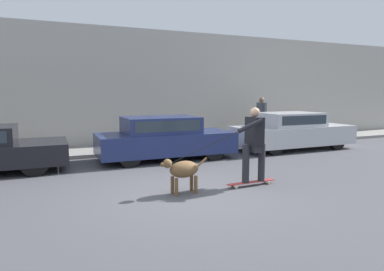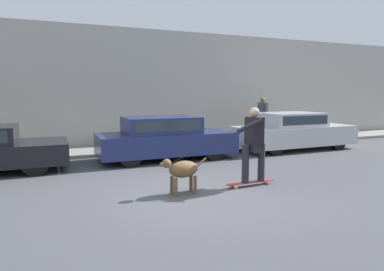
{
  "view_description": "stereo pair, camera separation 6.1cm",
  "coord_description": "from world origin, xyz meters",
  "px_view_note": "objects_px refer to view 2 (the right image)",
  "views": [
    {
      "loc": [
        -2.63,
        -5.97,
        1.94
      ],
      "look_at": [
        0.55,
        1.43,
        0.95
      ],
      "focal_mm": 32.0,
      "sensor_mm": 36.0,
      "label": 1
    },
    {
      "loc": [
        -2.57,
        -5.99,
        1.94
      ],
      "look_at": [
        0.55,
        1.43,
        0.95
      ],
      "focal_mm": 32.0,
      "sensor_mm": 36.0,
      "label": 2
    }
  ],
  "objects_px": {
    "parked_car_1": "(165,138)",
    "skateboarder": "(253,142)",
    "dog": "(182,170)",
    "pedestrian_with_bag": "(262,117)",
    "parked_car_2": "(293,132)"
  },
  "relations": [
    {
      "from": "parked_car_1",
      "to": "parked_car_2",
      "type": "bearing_deg",
      "value": 0.62
    },
    {
      "from": "parked_car_1",
      "to": "pedestrian_with_bag",
      "type": "bearing_deg",
      "value": 20.78
    },
    {
      "from": "dog",
      "to": "pedestrian_with_bag",
      "type": "distance_m",
      "value": 7.46
    },
    {
      "from": "parked_car_2",
      "to": "dog",
      "type": "height_order",
      "value": "parked_car_2"
    },
    {
      "from": "parked_car_1",
      "to": "dog",
      "type": "relative_size",
      "value": 4.01
    },
    {
      "from": "parked_car_1",
      "to": "skateboarder",
      "type": "distance_m",
      "value": 3.63
    },
    {
      "from": "dog",
      "to": "pedestrian_with_bag",
      "type": "xyz_separation_m",
      "value": [
        5.35,
        5.17,
        0.57
      ]
    },
    {
      "from": "parked_car_2",
      "to": "pedestrian_with_bag",
      "type": "height_order",
      "value": "pedestrian_with_bag"
    },
    {
      "from": "parked_car_2",
      "to": "dog",
      "type": "relative_size",
      "value": 4.29
    },
    {
      "from": "parked_car_2",
      "to": "skateboarder",
      "type": "xyz_separation_m",
      "value": [
        -3.91,
        -3.53,
        0.32
      ]
    },
    {
      "from": "dog",
      "to": "skateboarder",
      "type": "xyz_separation_m",
      "value": [
        1.58,
        -0.03,
        0.47
      ]
    },
    {
      "from": "skateboarder",
      "to": "pedestrian_with_bag",
      "type": "height_order",
      "value": "pedestrian_with_bag"
    },
    {
      "from": "pedestrian_with_bag",
      "to": "dog",
      "type": "bearing_deg",
      "value": -127.75
    },
    {
      "from": "parked_car_2",
      "to": "pedestrian_with_bag",
      "type": "relative_size",
      "value": 2.54
    },
    {
      "from": "parked_car_1",
      "to": "skateboarder",
      "type": "xyz_separation_m",
      "value": [
        0.78,
        -3.53,
        0.32
      ]
    }
  ]
}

